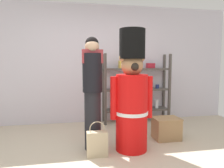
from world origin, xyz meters
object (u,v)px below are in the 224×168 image
teddy_bear_guard (132,96)px  display_crate (166,128)px  person_shopper (92,90)px  merchandise_shelf (136,88)px  shopping_bag (97,143)px

teddy_bear_guard → display_crate: teddy_bear_guard is taller
teddy_bear_guard → display_crate: 1.01m
teddy_bear_guard → person_shopper: bearing=165.9°
person_shopper → teddy_bear_guard: bearing=-14.1°
display_crate → person_shopper: bearing=-172.2°
person_shopper → display_crate: person_shopper is taller
person_shopper → display_crate: (1.29, 0.18, -0.72)m
person_shopper → display_crate: size_ratio=3.80×
merchandise_shelf → person_shopper: 1.74m
teddy_bear_guard → merchandise_shelf: bearing=70.2°
merchandise_shelf → shopping_bag: size_ratio=3.03×
person_shopper → shopping_bag: bearing=-83.0°
merchandise_shelf → shopping_bag: bearing=-123.4°
merchandise_shelf → person_shopper: bearing=-129.5°
merchandise_shelf → teddy_bear_guard: 1.58m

